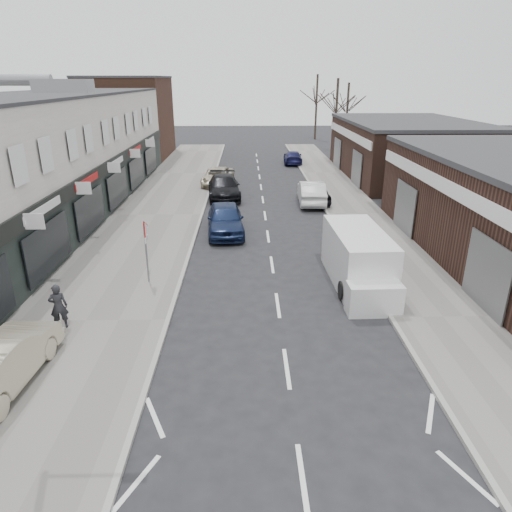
{
  "coord_description": "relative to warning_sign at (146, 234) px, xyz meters",
  "views": [
    {
      "loc": [
        -1.14,
        -5.25,
        7.93
      ],
      "look_at": [
        -0.85,
        8.43,
        2.6
      ],
      "focal_mm": 32.0,
      "sensor_mm": 36.0,
      "label": 1
    }
  ],
  "objects": [
    {
      "name": "pavement_left",
      "position": [
        -1.59,
        10.0,
        -2.14
      ],
      "size": [
        5.5,
        64.0,
        0.12
      ],
      "primitive_type": "cube",
      "color": "slate",
      "rests_on": "ground"
    },
    {
      "name": "pavement_right",
      "position": [
        10.91,
        10.0,
        -2.14
      ],
      "size": [
        3.5,
        64.0,
        0.12
      ],
      "primitive_type": "cube",
      "color": "slate",
      "rests_on": "ground"
    },
    {
      "name": "shop_terrace_left",
      "position": [
        -8.34,
        7.5,
        1.35
      ],
      "size": [
        8.0,
        41.0,
        7.1
      ],
      "primitive_type": "cube",
      "color": "silver",
      "rests_on": "ground"
    },
    {
      "name": "brick_block_far",
      "position": [
        -8.34,
        33.0,
        1.8
      ],
      "size": [
        8.0,
        10.0,
        8.0
      ],
      "primitive_type": "cube",
      "color": "#4A2B1F",
      "rests_on": "ground"
    },
    {
      "name": "right_unit_far",
      "position": [
        17.66,
        22.0,
        0.05
      ],
      "size": [
        10.0,
        16.0,
        4.5
      ],
      "primitive_type": "cube",
      "color": "#352018",
      "rests_on": "ground"
    },
    {
      "name": "tree_far_a",
      "position": [
        14.16,
        36.0,
        -2.2
      ],
      "size": [
        3.6,
        3.6,
        8.0
      ],
      "primitive_type": null,
      "color": "#382D26",
      "rests_on": "ground"
    },
    {
      "name": "tree_far_b",
      "position": [
        16.66,
        42.0,
        -2.2
      ],
      "size": [
        3.6,
        3.6,
        7.5
      ],
      "primitive_type": null,
      "color": "#382D26",
      "rests_on": "ground"
    },
    {
      "name": "tree_far_c",
      "position": [
        13.66,
        48.0,
        -2.2
      ],
      "size": [
        3.6,
        3.6,
        8.5
      ],
      "primitive_type": null,
      "color": "#382D26",
      "rests_on": "ground"
    },
    {
      "name": "warning_sign",
      "position": [
        0.0,
        0.0,
        0.0
      ],
      "size": [
        0.12,
        0.8,
        2.7
      ],
      "color": "slate",
      "rests_on": "pavement_left"
    },
    {
      "name": "white_van",
      "position": [
        8.56,
        -0.09,
        -1.16
      ],
      "size": [
        2.14,
        5.71,
        2.2
      ],
      "rotation": [
        0.0,
        0.0,
        0.03
      ],
      "color": "silver",
      "rests_on": "ground"
    },
    {
      "name": "pedestrian",
      "position": [
        -2.24,
        -3.68,
        -1.29
      ],
      "size": [
        0.66,
        0.52,
        1.58
      ],
      "primitive_type": "imported",
      "rotation": [
        0.0,
        0.0,
        3.43
      ],
      "color": "black",
      "rests_on": "pavement_left"
    },
    {
      "name": "parked_car_left_a",
      "position": [
        2.85,
        6.62,
        -1.39
      ],
      "size": [
        2.27,
        4.89,
        1.62
      ],
      "primitive_type": "imported",
      "rotation": [
        0.0,
        0.0,
        0.08
      ],
      "color": "#162346",
      "rests_on": "ground"
    },
    {
      "name": "parked_car_left_b",
      "position": [
        2.42,
        14.6,
        -1.42
      ],
      "size": [
        2.62,
        5.53,
        1.56
      ],
      "primitive_type": "imported",
      "rotation": [
        0.0,
        0.0,
        0.08
      ],
      "color": "black",
      "rests_on": "ground"
    },
    {
      "name": "parked_car_left_c",
      "position": [
        1.76,
        18.75,
        -1.53
      ],
      "size": [
        2.57,
        5.0,
        1.35
      ],
      "primitive_type": "imported",
      "rotation": [
        0.0,
        0.0,
        -0.07
      ],
      "color": "#C0B49A",
      "rests_on": "ground"
    },
    {
      "name": "parked_car_right_a",
      "position": [
        8.4,
        12.87,
        -1.43
      ],
      "size": [
        1.87,
        4.77,
        1.55
      ],
      "primitive_type": "imported",
      "rotation": [
        0.0,
        0.0,
        3.09
      ],
      "color": "silver",
      "rests_on": "ground"
    },
    {
      "name": "parked_car_right_b",
      "position": [
        8.66,
        13.16,
        -1.5
      ],
      "size": [
        1.93,
        4.24,
        1.41
      ],
      "primitive_type": "imported",
      "rotation": [
        0.0,
        0.0,
        3.21
      ],
      "color": "black",
      "rests_on": "ground"
    },
    {
      "name": "parked_car_right_c",
      "position": [
        8.66,
        28.48,
        -1.57
      ],
      "size": [
        1.98,
        4.4,
        1.25
      ],
      "primitive_type": "imported",
      "rotation": [
        0.0,
        0.0,
        3.09
      ],
      "color": "#12133A",
      "rests_on": "ground"
    }
  ]
}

